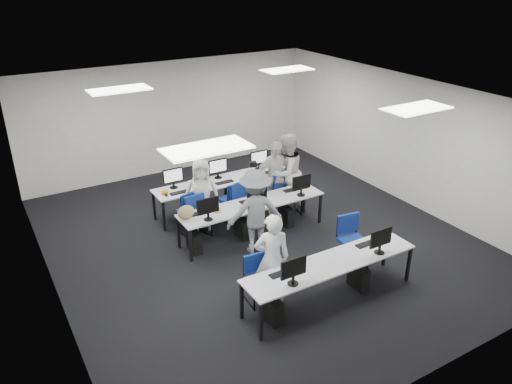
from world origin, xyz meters
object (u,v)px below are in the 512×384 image
student_2 (202,194)px  student_3 (275,177)px  chair_1 (352,250)px  photographer (255,212)px  chair_2 (196,223)px  student_0 (272,259)px  chair_7 (276,197)px  chair_3 (241,213)px  chair_4 (289,200)px  desk_mid (253,206)px  chair_5 (191,220)px  chair_0 (259,287)px  chair_6 (233,207)px  student_1 (286,172)px  desk_front (331,265)px

student_2 → student_3: (1.76, -0.15, 0.06)m
chair_1 → photographer: photographer is taller
chair_2 → student_0: (0.17, -2.68, 0.53)m
chair_7 → student_3: 0.57m
photographer → chair_3: bearing=-89.6°
chair_4 → chair_7: 0.35m
desk_mid → student_3: size_ratio=1.88×
chair_5 → photographer: (0.79, -1.34, 0.57)m
chair_0 → chair_4: chair_4 is taller
chair_3 → student_2: student_2 is taller
student_2 → chair_2: bearing=-110.4°
student_3 → chair_6: bearing=-172.8°
student_3 → chair_5: bearing=-167.2°
chair_6 → student_1: 1.48m
chair_3 → student_1: student_1 is taller
chair_7 → desk_mid: bearing=-149.5°
student_3 → chair_2: bearing=-162.1°
desk_mid → chair_5: bearing=145.8°
photographer → chair_4: bearing=-130.2°
desk_mid → chair_0: chair_0 is taller
student_0 → desk_mid: bearing=-91.9°
student_2 → student_3: size_ratio=0.92×
chair_2 → student_1: 2.43m
chair_5 → chair_7: (2.17, 0.06, -0.00)m
chair_5 → student_2: 0.59m
photographer → chair_5: bearing=-44.7°
desk_front → desk_mid: 2.60m
chair_1 → chair_7: 2.74m
chair_3 → chair_1: bearing=-70.7°
chair_0 → chair_5: size_ratio=0.87×
chair_0 → student_0: (0.20, -0.10, 0.56)m
desk_front → chair_1: 1.29m
chair_0 → student_2: 2.94m
desk_mid → chair_5: chair_5 is taller
chair_4 → chair_5: bearing=-171.2°
desk_mid → chair_0: (-1.07, -2.03, -0.42)m
chair_5 → student_3: student_3 is taller
chair_3 → desk_front: bearing=-93.8°
desk_mid → chair_5: 1.36m
desk_front → student_2: (-0.76, 3.45, 0.10)m
desk_mid → chair_1: bearing=-61.7°
chair_0 → student_0: 0.60m
chair_3 → chair_5: bearing=164.0°
student_0 → student_2: 2.98m
chair_3 → chair_6: chair_6 is taller
chair_4 → photographer: (-1.55, -1.10, 0.57)m
chair_1 → chair_7: size_ratio=1.03×
student_1 → photographer: bearing=24.2°
student_1 → photographer: 2.05m
chair_5 → student_1: student_1 is taller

